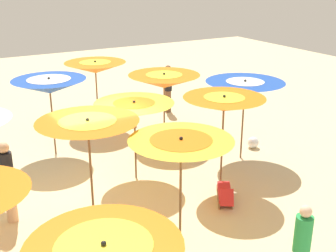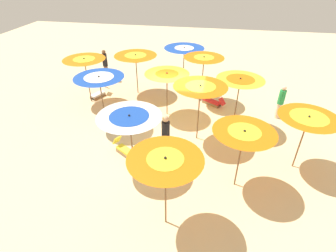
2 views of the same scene
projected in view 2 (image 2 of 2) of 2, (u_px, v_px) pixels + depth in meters
name	position (u px, v px, depth m)	size (l,w,h in m)	color
ground	(174.00, 127.00, 12.09)	(39.24, 39.24, 0.04)	beige
beach_umbrella_0	(184.00, 51.00, 14.49)	(2.23, 2.23, 2.40)	brown
beach_umbrella_1	(136.00, 59.00, 13.93)	(2.27, 2.27, 2.24)	brown
beach_umbrella_2	(85.00, 63.00, 12.97)	(2.09, 2.09, 2.39)	brown
beach_umbrella_3	(204.00, 61.00, 12.95)	(2.01, 2.01, 2.47)	brown
beach_umbrella_4	(167.00, 77.00, 11.97)	(2.06, 2.06, 2.17)	brown
beach_umbrella_5	(100.00, 81.00, 11.08)	(2.12, 2.12, 2.40)	brown
beach_umbrella_6	(240.00, 82.00, 10.91)	(2.00, 2.00, 2.38)	brown
beach_umbrella_7	(200.00, 91.00, 10.07)	(2.10, 2.10, 2.50)	brown
beach_umbrella_8	(130.00, 120.00, 8.74)	(2.19, 2.19, 2.23)	brown
beach_umbrella_9	(307.00, 122.00, 8.74)	(2.00, 2.00, 2.21)	brown
beach_umbrella_10	(244.00, 136.00, 7.92)	(1.93, 1.93, 2.27)	brown
beach_umbrella_11	(165.00, 163.00, 6.51)	(1.95, 1.95, 2.50)	brown
lounger_0	(213.00, 102.00, 13.69)	(1.24, 0.96, 0.56)	olive
lounger_1	(124.00, 149.00, 10.34)	(1.05, 0.86, 0.62)	olive
lounger_2	(99.00, 93.00, 14.49)	(0.83, 1.28, 0.58)	olive
beachgoer_0	(105.00, 64.00, 16.12)	(0.30, 0.30, 1.86)	brown
beachgoer_1	(281.00, 102.00, 12.25)	(0.30, 0.30, 1.66)	beige
beachgoer_2	(166.00, 137.00, 9.66)	(0.30, 0.30, 1.89)	#D8A87F
beach_ball	(178.00, 78.00, 16.32)	(0.36, 0.36, 0.36)	white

